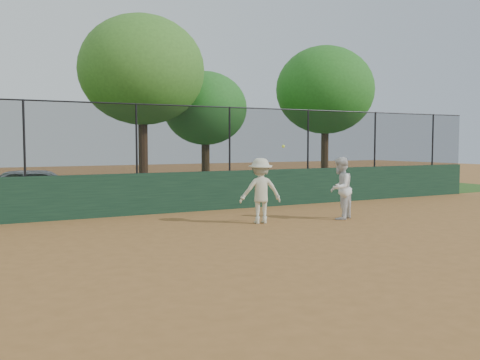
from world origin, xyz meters
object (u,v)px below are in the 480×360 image
tree_2 (142,70)px  tree_3 (205,109)px  player_main (260,191)px  tree_4 (325,90)px  parked_car (41,189)px  player_second (340,188)px

tree_2 → tree_3: 3.79m
tree_3 → tree_2: bearing=-158.1°
player_main → tree_2: tree_2 is taller
tree_3 → tree_4: 5.80m
tree_2 → tree_4: tree_2 is taller
parked_car → tree_4: tree_4 is taller
player_main → player_second: bearing=-10.1°
tree_4 → player_second: bearing=-125.3°
player_second → tree_3: tree_3 is taller
tree_3 → player_second: bearing=-93.9°
player_second → tree_4: (6.26, 8.83, 3.68)m
parked_car → player_second: size_ratio=2.31×
parked_car → player_second: 9.12m
parked_car → tree_2: 6.61m
player_second → tree_4: size_ratio=0.26×
player_main → tree_4: (8.53, 8.42, 3.68)m
parked_car → tree_4: size_ratio=0.59×
tree_3 → parked_car: bearing=-151.2°
player_second → tree_2: bearing=-104.7°
parked_car → tree_4: (13.10, 2.81, 3.86)m
player_main → parked_car: bearing=129.1°
player_second → player_main: size_ratio=0.83×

